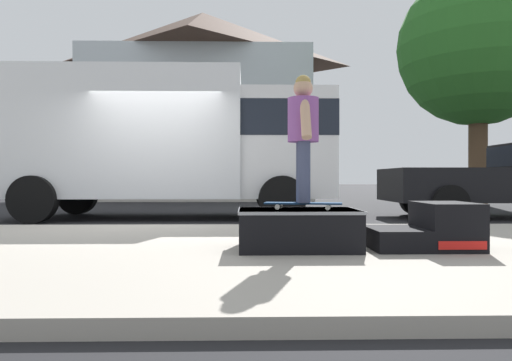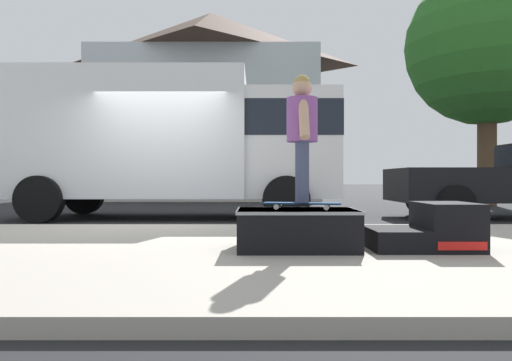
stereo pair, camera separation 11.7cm
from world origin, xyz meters
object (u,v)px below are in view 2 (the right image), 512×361
Objects in this scene: skateboard at (301,204)px; box_truck at (174,139)px; skate_box at (296,228)px; kicker_ramp at (430,230)px; street_tree_main at (495,50)px; skater_kid at (301,127)px.

box_truck is (-2.22, 5.35, 1.12)m from skateboard.
skateboard is 0.12× the size of box_truck.
skate_box is 1.15× the size of kicker_ramp.
street_tree_main reaches higher than box_truck.
kicker_ramp is 12.17m from street_tree_main.
kicker_ramp is at bearing -0.02° from skate_box.
skater_kid is (0.00, 0.00, 0.77)m from skateboard.
skate_box is 0.17× the size of box_truck.
skater_kid is (-1.30, -0.00, 1.04)m from kicker_ramp.
street_tree_main is (6.96, 9.79, 3.46)m from skater_kid.
kicker_ramp is 1.33m from skateboard.
street_tree_main is (5.66, 9.78, 4.50)m from kicker_ramp.
skate_box is 12.85m from street_tree_main.
skateboard is (0.05, -0.00, 0.25)m from skate_box.
street_tree_main is at bearing 54.57° from skater_kid.
street_tree_main reaches higher than skate_box.
box_truck is at bearing 112.51° from skater_kid.
skate_box is 0.16× the size of street_tree_main.
kicker_ramp is 0.15× the size of box_truck.
kicker_ramp and skateboard have the same top height.
kicker_ramp is at bearing -56.64° from box_truck.
skater_kid reaches higher than kicker_ramp.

